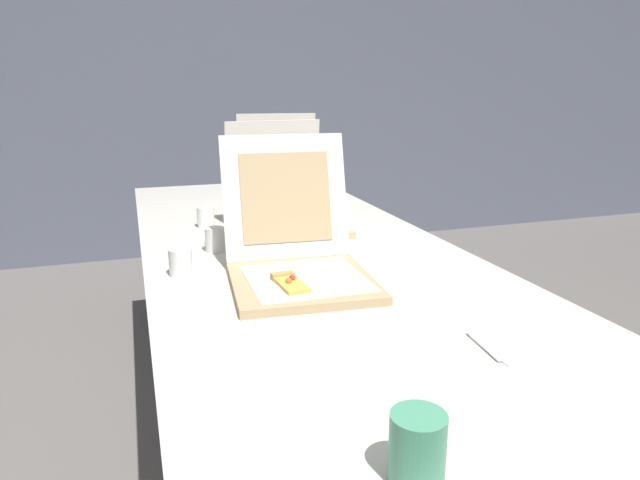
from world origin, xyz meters
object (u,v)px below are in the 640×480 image
(cup_white_far, at_px, (206,217))
(napkin_pile, at_px, (514,345))
(pizza_box_back, at_px, (280,188))
(cup_white_mid, at_px, (215,239))
(cup_printed_front, at_px, (417,448))
(table, at_px, (296,257))
(pizza_box_front, at_px, (298,261))
(pizza_box_middle, at_px, (285,215))
(cup_white_near_center, at_px, (181,262))

(cup_white_far, height_order, napkin_pile, cup_white_far)
(pizza_box_back, xyz_separation_m, napkin_pile, (0.07, -1.56, -0.05))
(pizza_box_back, height_order, napkin_pile, pizza_box_back)
(cup_white_mid, relative_size, cup_printed_front, 0.77)
(table, bearing_deg, cup_white_far, 127.63)
(pizza_box_front, relative_size, cup_printed_front, 5.05)
(pizza_box_front, distance_m, cup_white_far, 0.68)
(pizza_box_middle, relative_size, cup_white_mid, 5.16)
(table, relative_size, napkin_pile, 16.46)
(cup_printed_front, bearing_deg, cup_white_far, 93.13)
(cup_white_mid, xyz_separation_m, napkin_pile, (0.46, -0.85, -0.03))
(cup_white_near_center, distance_m, napkin_pile, 0.87)
(pizza_box_back, bearing_deg, cup_printed_front, -92.28)
(table, height_order, cup_white_near_center, cup_white_near_center)
(pizza_box_front, distance_m, pizza_box_back, 1.08)
(cup_white_far, bearing_deg, cup_printed_front, -86.87)
(napkin_pile, bearing_deg, table, 103.51)
(cup_white_far, relative_size, cup_white_mid, 1.00)
(pizza_box_back, distance_m, napkin_pile, 1.56)
(table, height_order, cup_white_far, cup_white_far)
(table, bearing_deg, pizza_box_middle, 85.04)
(cup_white_near_center, xyz_separation_m, cup_white_mid, (0.12, 0.20, 0.00))
(napkin_pile, bearing_deg, cup_white_mid, 118.53)
(table, relative_size, pizza_box_front, 5.04)
(cup_white_far, xyz_separation_m, cup_printed_front, (0.08, -1.45, 0.01))
(pizza_box_middle, xyz_separation_m, cup_white_near_center, (-0.40, -0.40, -0.02))
(cup_white_near_center, xyz_separation_m, napkin_pile, (0.58, -0.64, -0.03))
(napkin_pile, bearing_deg, cup_white_near_center, 132.07)
(table, relative_size, pizza_box_middle, 6.41)
(napkin_pile, bearing_deg, pizza_box_front, 120.29)
(cup_white_near_center, relative_size, napkin_pile, 0.50)
(cup_white_mid, bearing_deg, pizza_box_back, 61.03)
(cup_white_mid, bearing_deg, cup_white_near_center, -121.01)
(pizza_box_middle, distance_m, cup_white_near_center, 0.56)
(cup_white_far, relative_size, cup_printed_front, 0.77)
(pizza_box_front, xyz_separation_m, cup_white_far, (-0.15, 0.66, -0.02))
(table, distance_m, cup_white_near_center, 0.44)
(cup_white_far, distance_m, cup_printed_front, 1.45)
(cup_white_mid, distance_m, napkin_pile, 0.96)
(pizza_box_middle, height_order, pizza_box_back, pizza_box_middle)
(pizza_box_middle, bearing_deg, cup_white_mid, -149.05)
(table, xyz_separation_m, pizza_box_front, (-0.09, -0.34, 0.09))
(pizza_box_front, height_order, cup_white_near_center, pizza_box_front)
(pizza_box_middle, relative_size, cup_printed_front, 3.97)
(table, xyz_separation_m, napkin_pile, (0.20, -0.84, 0.05))
(cup_printed_front, bearing_deg, cup_white_mid, 94.62)
(pizza_box_front, bearing_deg, pizza_box_middle, 83.41)
(cup_white_far, bearing_deg, pizza_box_front, -76.87)
(pizza_box_front, bearing_deg, napkin_pile, -54.80)
(napkin_pile, bearing_deg, pizza_box_middle, 100.12)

